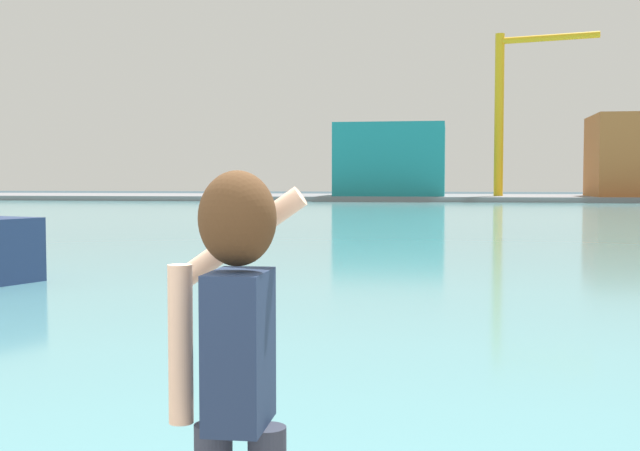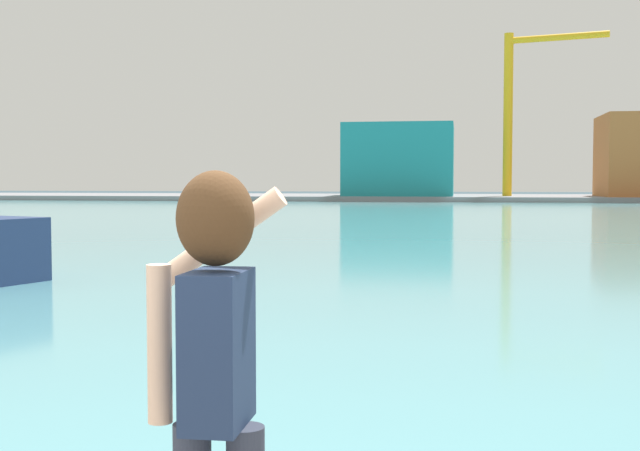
# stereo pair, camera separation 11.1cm
# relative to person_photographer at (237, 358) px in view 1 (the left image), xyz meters

# --- Properties ---
(ground_plane) EXTENTS (220.00, 220.00, 0.00)m
(ground_plane) POSITION_rel_person_photographer_xyz_m (-0.49, 49.24, -1.59)
(ground_plane) COLOR #334751
(harbor_water) EXTENTS (140.00, 100.00, 0.02)m
(harbor_water) POSITION_rel_person_photographer_xyz_m (-0.49, 51.24, -1.58)
(harbor_water) COLOR #599EA8
(harbor_water) RESTS_ON ground_plane
(far_shore_dock) EXTENTS (140.00, 20.00, 0.53)m
(far_shore_dock) POSITION_rel_person_photographer_xyz_m (-0.49, 91.24, -1.32)
(far_shore_dock) COLOR gray
(far_shore_dock) RESTS_ON ground_plane
(person_photographer) EXTENTS (0.52, 0.55, 1.74)m
(person_photographer) POSITION_rel_person_photographer_xyz_m (0.00, 0.00, 0.00)
(person_photographer) COLOR #2D3342
(person_photographer) RESTS_ON quay_promenade
(warehouse_left) EXTENTS (11.80, 11.06, 7.87)m
(warehouse_left) POSITION_rel_person_photographer_xyz_m (-5.77, 88.55, 2.88)
(warehouse_left) COLOR teal
(warehouse_left) RESTS_ON far_shore_dock
(port_crane) EXTENTS (10.57, 3.43, 17.57)m
(port_crane) POSITION_rel_person_photographer_xyz_m (7.06, 88.18, 9.51)
(port_crane) COLOR yellow
(port_crane) RESTS_ON far_shore_dock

